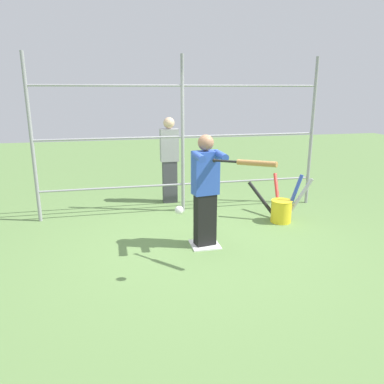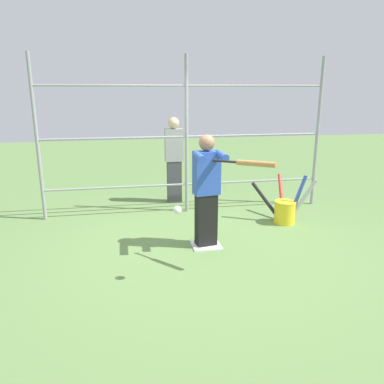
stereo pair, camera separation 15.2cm
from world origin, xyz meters
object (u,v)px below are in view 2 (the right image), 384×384
baseball_bat_swinging (250,163)px  bat_bucket (285,209)px  softball_in_flight (177,210)px  batter (207,188)px  bystander_behind_fence (174,159)px

baseball_bat_swinging → bat_bucket: (-1.16, -1.48, -1.10)m
softball_in_flight → bat_bucket: (-2.05, -1.67, -0.65)m
baseball_bat_swinging → batter: bearing=-66.2°
baseball_bat_swinging → bat_bucket: bearing=-128.2°
baseball_bat_swinging → softball_in_flight: bearing=11.9°
bat_bucket → bystander_behind_fence: size_ratio=0.59×
softball_in_flight → bystander_behind_fence: size_ratio=0.06×
softball_in_flight → bystander_behind_fence: bystander_behind_fence is taller
batter → bystander_behind_fence: 2.24m
batter → baseball_bat_swinging: (-0.34, 0.77, 0.48)m
baseball_bat_swinging → bat_bucket: 2.18m
baseball_bat_swinging → softball_in_flight: (0.89, 0.19, -0.46)m
batter → bat_bucket: 1.78m
bystander_behind_fence → bat_bucket: bearing=137.0°
bat_bucket → bystander_behind_fence: bystander_behind_fence is taller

